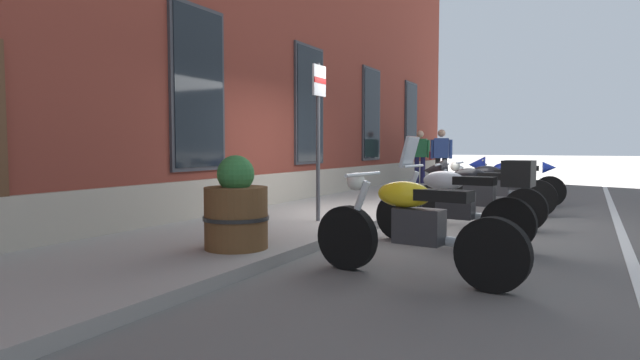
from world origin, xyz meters
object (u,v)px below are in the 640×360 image
at_px(motorcycle_silver_touring, 460,200).
at_px(pedestrian_blue_top, 441,155).
at_px(motorcycle_yellow_naked, 412,227).
at_px(parking_sign, 319,119).
at_px(pedestrian_striped_shirt, 420,154).
at_px(motorcycle_black_sport, 471,190).
at_px(motorcycle_black_naked, 491,188).
at_px(barrel_planter, 236,210).
at_px(motorcycle_blue_sport, 507,178).

distance_m(motorcycle_silver_touring, pedestrian_blue_top, 8.21).
bearing_deg(motorcycle_yellow_naked, parking_sign, 43.94).
xyz_separation_m(motorcycle_yellow_naked, pedestrian_striped_shirt, (10.63, 3.09, 0.51)).
bearing_deg(motorcycle_black_sport, parking_sign, 123.12).
bearing_deg(pedestrian_blue_top, motorcycle_black_naked, -155.77).
height_order(motorcycle_black_naked, parking_sign, parking_sign).
height_order(motorcycle_yellow_naked, pedestrian_blue_top, pedestrian_blue_top).
height_order(motorcycle_black_sport, parking_sign, parking_sign).
xyz_separation_m(motorcycle_black_naked, pedestrian_blue_top, (4.63, 2.09, 0.52)).
height_order(motorcycle_black_sport, pedestrian_blue_top, pedestrian_blue_top).
bearing_deg(pedestrian_blue_top, barrel_planter, -178.28).
relative_size(motorcycle_black_sport, motorcycle_black_naked, 0.94).
bearing_deg(motorcycle_blue_sport, parking_sign, 156.46).
bearing_deg(motorcycle_black_sport, pedestrian_striped_shirt, 22.09).
relative_size(motorcycle_silver_touring, motorcycle_black_naked, 0.93).
bearing_deg(motorcycle_black_naked, motorcycle_silver_touring, -177.08).
bearing_deg(motorcycle_yellow_naked, motorcycle_black_sport, 2.72).
relative_size(motorcycle_silver_touring, motorcycle_blue_sport, 0.95).
bearing_deg(barrel_planter, motorcycle_black_naked, -19.20).
xyz_separation_m(motorcycle_silver_touring, motorcycle_black_naked, (3.25, 0.17, -0.08)).
bearing_deg(pedestrian_blue_top, motorcycle_blue_sport, -144.19).
bearing_deg(motorcycle_yellow_naked, motorcycle_silver_touring, -1.05).
xyz_separation_m(pedestrian_blue_top, barrel_planter, (-9.78, -0.29, -0.46)).
distance_m(motorcycle_black_sport, pedestrian_striped_shirt, 7.78).
bearing_deg(pedestrian_blue_top, motorcycle_black_sport, -161.90).
distance_m(pedestrian_blue_top, parking_sign, 7.57).
bearing_deg(pedestrian_striped_shirt, motorcycle_black_naked, -151.98).
bearing_deg(motorcycle_yellow_naked, motorcycle_black_naked, 1.49).
bearing_deg(motorcycle_black_naked, pedestrian_blue_top, 24.23).
xyz_separation_m(motorcycle_yellow_naked, parking_sign, (2.18, 2.10, 1.13)).
distance_m(motorcycle_black_sport, barrel_planter, 3.91).
height_order(motorcycle_silver_touring, barrel_planter, motorcycle_silver_touring).
relative_size(motorcycle_silver_touring, barrel_planter, 1.99).
xyz_separation_m(pedestrian_blue_top, parking_sign, (-7.54, -0.12, 0.62)).
relative_size(motorcycle_black_naked, barrel_planter, 2.15).
xyz_separation_m(motorcycle_black_naked, pedestrian_striped_shirt, (5.55, 2.95, 0.52)).
bearing_deg(pedestrian_striped_shirt, pedestrian_blue_top, -136.54).
bearing_deg(motorcycle_black_sport, motorcycle_black_naked, -1.08).
xyz_separation_m(motorcycle_black_sport, parking_sign, (-1.26, 1.93, 1.05)).
xyz_separation_m(motorcycle_black_sport, motorcycle_blue_sport, (3.34, -0.07, -0.00)).
relative_size(motorcycle_silver_touring, motorcycle_black_sport, 0.98).
bearing_deg(pedestrian_striped_shirt, motorcycle_yellow_naked, -163.82).
bearing_deg(pedestrian_blue_top, motorcycle_silver_touring, -164.07).
bearing_deg(motorcycle_blue_sport, motorcycle_black_naked, 178.65).
height_order(motorcycle_silver_touring, motorcycle_blue_sport, motorcycle_silver_touring).
distance_m(motorcycle_black_naked, parking_sign, 3.69).
height_order(motorcycle_blue_sport, barrel_planter, barrel_planter).
xyz_separation_m(pedestrian_striped_shirt, parking_sign, (-8.46, -0.99, 0.62)).
height_order(motorcycle_yellow_naked, pedestrian_striped_shirt, pedestrian_striped_shirt).
xyz_separation_m(pedestrian_striped_shirt, barrel_planter, (-10.69, -1.16, -0.46)).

